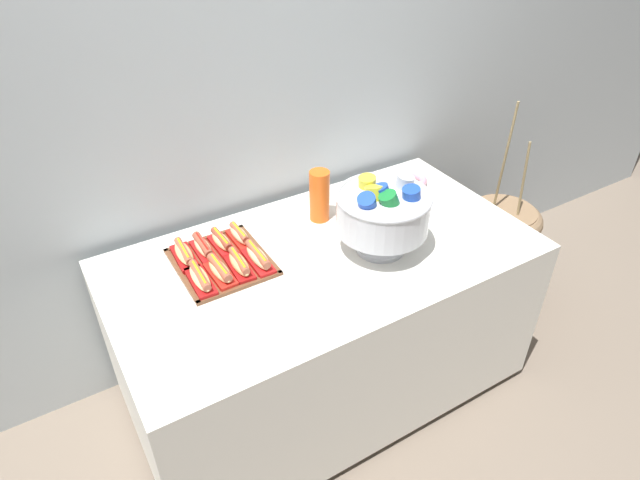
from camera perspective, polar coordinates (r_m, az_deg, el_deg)
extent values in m
plane|color=#7A6B5B|center=(2.62, 0.39, -14.61)|extent=(10.00, 10.00, 0.00)
cube|color=#B2BCC1|center=(2.27, -6.79, 16.92)|extent=(6.00, 0.10, 2.60)
cube|color=white|center=(2.33, 0.42, -8.39)|extent=(1.64, 0.87, 0.71)
cylinder|color=black|center=(2.78, 16.52, -12.32)|extent=(0.05, 0.05, 0.04)
cylinder|color=black|center=(2.66, -16.72, -15.26)|extent=(0.05, 0.05, 0.04)
cylinder|color=black|center=(3.08, 8.46, -5.27)|extent=(0.05, 0.05, 0.04)
cylinder|color=#896B4C|center=(3.05, 17.71, -1.27)|extent=(0.32, 0.32, 0.54)
torus|color=#896B4C|center=(3.18, 17.02, -4.37)|extent=(0.44, 0.44, 0.10)
torus|color=#896B4C|center=(3.12, 17.35, -2.85)|extent=(0.47, 0.47, 0.10)
torus|color=#896B4C|center=(3.05, 17.71, -1.27)|extent=(0.44, 0.44, 0.10)
torus|color=#896B4C|center=(2.99, 18.07, 0.37)|extent=(0.42, 0.42, 0.10)
torus|color=#896B4C|center=(2.94, 18.45, 2.09)|extent=(0.39, 0.39, 0.10)
cylinder|color=#937F56|center=(2.79, 20.38, 5.88)|extent=(0.03, 0.03, 0.39)
cylinder|color=#937F56|center=(2.75, 18.66, 8.06)|extent=(0.05, 0.05, 0.58)
cube|color=brown|center=(2.09, -10.16, -2.30)|extent=(0.33, 0.36, 0.01)
cube|color=brown|center=(1.95, -8.25, -4.82)|extent=(0.33, 0.02, 0.01)
cube|color=brown|center=(2.21, -11.88, 0.20)|extent=(0.33, 0.02, 0.01)
cube|color=brown|center=(2.05, -14.23, -3.50)|extent=(0.02, 0.36, 0.01)
cube|color=brown|center=(2.13, -6.29, -0.84)|extent=(0.02, 0.36, 0.01)
cube|color=#B21414|center=(1.99, -12.27, -4.27)|extent=(0.07, 0.19, 0.02)
ellipsoid|color=#E0BC7F|center=(1.98, -12.35, -3.82)|extent=(0.06, 0.17, 0.04)
cylinder|color=#A8563D|center=(1.97, -12.39, -3.58)|extent=(0.04, 0.17, 0.03)
cylinder|color=yellow|center=(1.96, -12.43, -3.28)|extent=(0.01, 0.14, 0.01)
cube|color=red|center=(2.01, -10.28, -3.59)|extent=(0.07, 0.17, 0.02)
ellipsoid|color=#E0BC7F|center=(1.99, -10.35, -3.10)|extent=(0.06, 0.16, 0.04)
cylinder|color=#A8563D|center=(1.98, -10.39, -2.83)|extent=(0.04, 0.15, 0.03)
cylinder|color=yellow|center=(1.98, -10.43, -2.49)|extent=(0.01, 0.13, 0.01)
cube|color=#B21414|center=(2.03, -8.33, -2.92)|extent=(0.07, 0.17, 0.02)
ellipsoid|color=tan|center=(2.01, -8.39, -2.41)|extent=(0.06, 0.16, 0.04)
cylinder|color=#A8563D|center=(2.00, -8.42, -2.13)|extent=(0.04, 0.15, 0.03)
cylinder|color=yellow|center=(2.00, -8.45, -1.84)|extent=(0.02, 0.13, 0.01)
cube|color=red|center=(2.05, -6.42, -2.26)|extent=(0.07, 0.18, 0.02)
ellipsoid|color=beige|center=(2.03, -6.46, -1.73)|extent=(0.05, 0.17, 0.04)
cylinder|color=#A8563D|center=(2.02, -6.49, -1.43)|extent=(0.03, 0.17, 0.03)
cylinder|color=yellow|center=(2.02, -6.51, -1.12)|extent=(0.01, 0.14, 0.01)
cube|color=#B21414|center=(2.12, -13.85, -1.78)|extent=(0.08, 0.18, 0.02)
ellipsoid|color=tan|center=(2.10, -13.93, -1.34)|extent=(0.06, 0.16, 0.04)
cylinder|color=#A8563D|center=(2.10, -13.97, -1.09)|extent=(0.04, 0.16, 0.03)
cylinder|color=yellow|center=(2.09, -14.02, -0.82)|extent=(0.01, 0.13, 0.01)
cube|color=red|center=(2.13, -11.97, -1.16)|extent=(0.06, 0.16, 0.02)
ellipsoid|color=beige|center=(2.12, -12.04, -0.72)|extent=(0.05, 0.15, 0.04)
cylinder|color=#9E4C38|center=(2.11, -12.08, -0.47)|extent=(0.03, 0.15, 0.03)
cylinder|color=red|center=(2.10, -12.12, -0.15)|extent=(0.01, 0.13, 0.01)
cube|color=red|center=(2.15, -10.12, -0.55)|extent=(0.07, 0.15, 0.02)
ellipsoid|color=#E0BC7F|center=(2.14, -10.18, -0.10)|extent=(0.05, 0.14, 0.04)
cylinder|color=brown|center=(2.13, -10.21, 0.15)|extent=(0.03, 0.14, 0.03)
cylinder|color=yellow|center=(2.12, -10.24, 0.42)|extent=(0.01, 0.12, 0.01)
cube|color=red|center=(2.17, -8.30, 0.04)|extent=(0.06, 0.15, 0.02)
ellipsoid|color=beige|center=(2.16, -8.35, 0.55)|extent=(0.05, 0.14, 0.04)
cylinder|color=#A8563D|center=(2.15, -8.38, 0.83)|extent=(0.03, 0.13, 0.03)
cylinder|color=yellow|center=(2.14, -8.41, 1.09)|extent=(0.01, 0.11, 0.01)
cylinder|color=silver|center=(2.13, 6.24, -0.72)|extent=(0.19, 0.19, 0.02)
cone|color=silver|center=(2.11, 6.32, 0.33)|extent=(0.07, 0.07, 0.08)
cylinder|color=silver|center=(2.05, 6.52, 2.84)|extent=(0.35, 0.35, 0.14)
torus|color=silver|center=(2.01, 6.65, 4.53)|extent=(0.35, 0.35, 0.02)
cylinder|color=#B7BCC6|center=(2.09, 8.55, 5.06)|extent=(0.09, 0.08, 0.13)
cylinder|color=#1E47B2|center=(2.02, 6.61, 4.05)|extent=(0.11, 0.11, 0.15)
cylinder|color=yellow|center=(2.08, 4.93, 5.09)|extent=(0.10, 0.10, 0.13)
cylinder|color=yellow|center=(2.01, 5.67, 3.88)|extent=(0.09, 0.11, 0.14)
cylinder|color=#1E47B2|center=(1.97, 5.04, 3.29)|extent=(0.12, 0.11, 0.15)
cylinder|color=#197A33|center=(1.99, 7.46, 3.38)|extent=(0.13, 0.10, 0.15)
cylinder|color=#1E47B2|center=(2.03, 9.48, 3.89)|extent=(0.11, 0.10, 0.14)
cylinder|color=#EA5B19|center=(2.27, -0.05, 3.60)|extent=(0.08, 0.08, 0.13)
cylinder|color=#EA5B19|center=(2.26, -0.05, 4.10)|extent=(0.08, 0.08, 0.13)
cylinder|color=#EA5B19|center=(2.24, -0.05, 4.60)|extent=(0.08, 0.08, 0.13)
cylinder|color=#EA5B19|center=(2.23, -0.05, 5.11)|extent=(0.08, 0.08, 0.13)
cylinder|color=#EA5B19|center=(2.22, -0.06, 5.63)|extent=(0.08, 0.08, 0.13)
torus|color=pink|center=(2.58, 9.48, 6.15)|extent=(0.14, 0.14, 0.03)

